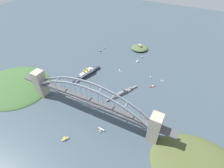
# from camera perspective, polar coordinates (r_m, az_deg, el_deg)

# --- Properties ---
(ground_plane) EXTENTS (1400.00, 1400.00, 0.00)m
(ground_plane) POSITION_cam_1_polar(r_m,az_deg,el_deg) (318.61, -6.70, -9.39)
(ground_plane) COLOR #3D4C56
(harbor_arch_bridge) EXTENTS (285.01, 18.48, 67.34)m
(harbor_arch_bridge) POSITION_cam_1_polar(r_m,az_deg,el_deg) (296.93, -7.13, -5.71)
(harbor_arch_bridge) COLOR #ADA38E
(harbor_arch_bridge) RESTS_ON ground
(headland_west_shore) EXTENTS (150.45, 136.90, 16.73)m
(headland_west_shore) POSITION_cam_1_polar(r_m,az_deg,el_deg) (420.02, -29.00, -0.71)
(headland_west_shore) COLOR #3D6033
(headland_west_shore) RESTS_ON ground
(ocean_liner) EXTENTS (25.85, 75.84, 17.55)m
(ocean_liner) POSITION_cam_1_polar(r_m,az_deg,el_deg) (396.89, -8.14, 3.29)
(ocean_liner) COLOR #1E2333
(ocean_liner) RESTS_ON ground
(naval_cruiser) EXTENTS (37.90, 67.55, 15.82)m
(naval_cruiser) POSITION_cam_1_polar(r_m,az_deg,el_deg) (350.29, 3.36, -2.82)
(naval_cruiser) COLOR slate
(naval_cruiser) RESTS_ON ground
(fort_island_mid_harbor) EXTENTS (44.57, 42.04, 14.56)m
(fort_island_mid_harbor) POSITION_cam_1_polar(r_m,az_deg,el_deg) (498.07, 8.77, 11.40)
(fort_island_mid_harbor) COLOR #4C6038
(fort_island_mid_harbor) RESTS_ON ground
(seaplane_taxiing_near_bridge) EXTENTS (8.26, 10.19, 4.81)m
(seaplane_taxiing_near_bridge) POSITION_cam_1_polar(r_m,az_deg,el_deg) (293.24, -14.87, -16.60)
(seaplane_taxiing_near_bridge) COLOR #B7B7B2
(seaplane_taxiing_near_bridge) RESTS_ON ground
(seaplane_second_in_formation) EXTENTS (11.21, 7.80, 4.73)m
(seaplane_second_in_formation) POSITION_cam_1_polar(r_m,az_deg,el_deg) (294.09, -3.52, -14.40)
(seaplane_second_in_formation) COLOR #B7B7B2
(seaplane_second_in_formation) RESTS_ON ground
(small_boat_0) EXTENTS (8.19, 1.73, 2.24)m
(small_boat_0) POSITION_cam_1_polar(r_m,az_deg,el_deg) (395.46, 15.82, 1.01)
(small_boat_0) COLOR silver
(small_boat_0) RESTS_ON ground
(small_boat_1) EXTENTS (9.07, 5.36, 10.10)m
(small_boat_1) POSITION_cam_1_polar(r_m,az_deg,el_deg) (406.20, 2.58, 4.60)
(small_boat_1) COLOR silver
(small_boat_1) RESTS_ON ground
(small_boat_2) EXTENTS (4.69, 6.61, 7.71)m
(small_boat_2) POSITION_cam_1_polar(r_m,az_deg,el_deg) (462.70, 9.65, 8.76)
(small_boat_2) COLOR brown
(small_boat_2) RESTS_ON ground
(small_boat_3) EXTENTS (9.43, 10.13, 2.31)m
(small_boat_3) POSITION_cam_1_polar(r_m,az_deg,el_deg) (375.74, 12.88, -0.77)
(small_boat_3) COLOR #B2231E
(small_boat_3) RESTS_ON ground
(small_boat_4) EXTENTS (7.52, 6.13, 2.48)m
(small_boat_4) POSITION_cam_1_polar(r_m,az_deg,el_deg) (398.60, 12.22, 2.10)
(small_boat_4) COLOR #2D6B3D
(small_boat_4) RESTS_ON ground
(small_boat_5) EXTENTS (11.08, 3.03, 1.87)m
(small_boat_5) POSITION_cam_1_polar(r_m,az_deg,el_deg) (486.17, -4.02, 10.50)
(small_boat_5) COLOR black
(small_boat_5) RESTS_ON ground
(small_boat_6) EXTENTS (7.83, 10.53, 10.51)m
(small_boat_6) POSITION_cam_1_polar(r_m,az_deg,el_deg) (442.83, 8.22, 7.55)
(small_boat_6) COLOR silver
(small_boat_6) RESTS_ON ground
(small_boat_7) EXTENTS (5.84, 10.45, 2.48)m
(small_boat_7) POSITION_cam_1_polar(r_m,az_deg,el_deg) (501.11, -2.23, 11.58)
(small_boat_7) COLOR #234C8C
(small_boat_7) RESTS_ON ground
(small_boat_8) EXTENTS (10.12, 2.57, 2.21)m
(small_boat_8) POSITION_cam_1_polar(r_m,az_deg,el_deg) (355.07, -11.20, -3.36)
(small_boat_8) COLOR gold
(small_boat_8) RESTS_ON ground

